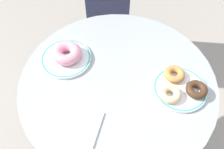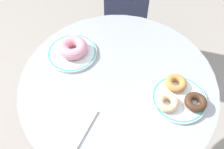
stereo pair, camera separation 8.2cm
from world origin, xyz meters
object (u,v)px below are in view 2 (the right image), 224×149
at_px(plate_right, 179,99).
at_px(donut_chocolate, 196,102).
at_px(donut_pink_frosted, 73,48).
at_px(paper_napkin, 67,120).
at_px(cafe_table, 117,109).
at_px(donut_old_fashioned, 176,83).
at_px(plate_left, 72,53).
at_px(donut_glazed, 167,102).

relative_size(plate_right, donut_chocolate, 2.50).
xyz_separation_m(donut_pink_frosted, paper_napkin, (0.13, -0.23, -0.03)).
bearing_deg(cafe_table, plate_right, 8.67).
height_order(plate_right, donut_old_fashioned, donut_old_fashioned).
height_order(cafe_table, plate_right, plate_right).
bearing_deg(cafe_table, plate_left, 171.86).
bearing_deg(donut_chocolate, cafe_table, -172.49).
height_order(donut_pink_frosted, donut_old_fashioned, donut_pink_frosted).
xyz_separation_m(donut_glazed, paper_napkin, (-0.25, -0.19, -0.02)).
bearing_deg(donut_old_fashioned, donut_chocolate, -25.51).
height_order(donut_pink_frosted, donut_glazed, donut_pink_frosted).
relative_size(donut_pink_frosted, donut_old_fashioned, 1.50).
xyz_separation_m(cafe_table, donut_pink_frosted, (-0.20, 0.03, 0.23)).
height_order(cafe_table, donut_old_fashioned, donut_old_fashioned).
bearing_deg(plate_left, donut_pink_frosted, 51.78).
bearing_deg(plate_left, plate_right, 0.27).
distance_m(cafe_table, donut_pink_frosted, 0.30).
xyz_separation_m(plate_left, plate_right, (0.41, 0.00, -0.00)).
xyz_separation_m(cafe_table, paper_napkin, (-0.07, -0.20, 0.20)).
distance_m(donut_pink_frosted, paper_napkin, 0.27).
bearing_deg(donut_old_fashioned, plate_right, -53.66).
height_order(cafe_table, donut_glazed, donut_glazed).
bearing_deg(donut_pink_frosted, plate_left, -128.22).
relative_size(plate_left, plate_right, 1.02).
bearing_deg(donut_pink_frosted, paper_napkin, -61.12).
bearing_deg(cafe_table, donut_glazed, -3.21).
distance_m(cafe_table, plate_right, 0.29).
bearing_deg(paper_napkin, cafe_table, 70.57).
xyz_separation_m(cafe_table, donut_chocolate, (0.25, 0.03, 0.22)).
xyz_separation_m(plate_right, donut_glazed, (-0.03, -0.04, 0.02)).
relative_size(cafe_table, donut_old_fashioned, 10.22).
relative_size(cafe_table, donut_chocolate, 10.22).
height_order(plate_left, paper_napkin, plate_left).
xyz_separation_m(plate_left, donut_pink_frosted, (0.00, 0.00, 0.03)).
relative_size(donut_pink_frosted, donut_glazed, 1.50).
bearing_deg(cafe_table, donut_chocolate, 7.51).
bearing_deg(donut_chocolate, paper_napkin, -144.11).
height_order(cafe_table, donut_chocolate, donut_chocolate).
distance_m(donut_chocolate, paper_napkin, 0.40).
relative_size(cafe_table, plate_left, 3.99).
bearing_deg(donut_chocolate, donut_pink_frosted, 179.98).
relative_size(cafe_table, plate_right, 4.08).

